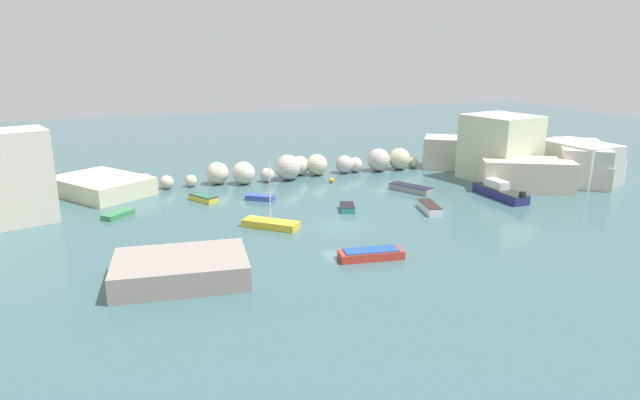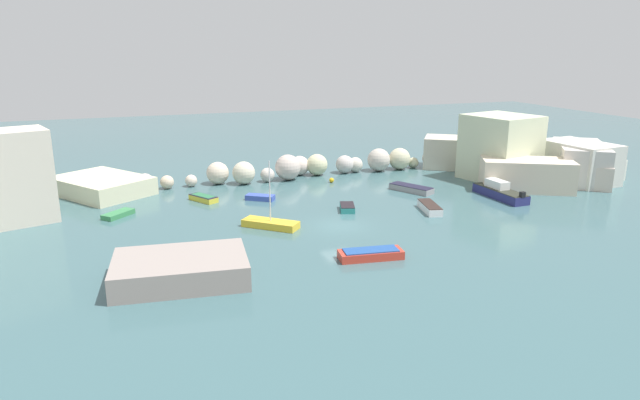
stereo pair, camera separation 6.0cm
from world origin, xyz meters
The scene contains 15 objects.
cove_water centered at (0.00, 0.00, 0.00)m, with size 160.00×160.00×0.00m, color #3D6167.
cliff_headland_right centered at (26.20, 7.58, 2.15)m, with size 19.86×19.11×6.83m.
rock_breakwater centered at (3.96, 17.28, 1.13)m, with size 34.18×4.20×2.70m.
stone_dock centered at (-13.07, -6.71, 0.76)m, with size 7.94×5.38×1.53m, color gray.
channel_buoy centered at (4.74, 13.89, 0.25)m, with size 0.51×0.51×0.51m, color gold.
moored_boat_0 centered at (-0.65, -7.29, 0.31)m, with size 4.48×2.07×0.65m.
moored_boat_1 centered at (10.73, 7.73, 0.30)m, with size 3.26×4.54×0.60m.
moored_boat_2 centered at (-3.95, 9.76, 0.24)m, with size 2.76×2.37×0.48m.
moored_boat_3 centered at (17.38, 2.84, 0.57)m, with size 1.88×6.24×1.60m.
moored_boat_4 centered at (2.29, 3.79, 0.27)m, with size 1.85×2.50×0.54m.
moored_boat_5 centered at (8.88, 1.15, 0.34)m, with size 1.99×3.81×0.68m.
moored_boat_6 centered at (-12.48, -5.81, 0.33)m, with size 2.47×3.71×0.65m.
moored_boat_7 centered at (-16.41, 8.71, 0.21)m, with size 2.79×2.75×0.41m.
moored_boat_8 centered at (-8.94, 11.20, 0.29)m, with size 2.44×3.09×0.55m.
moored_boat_9 centered at (-5.20, 1.52, 0.32)m, with size 4.30×4.10×5.32m.
Camera 2 is at (-16.08, -39.57, 13.88)m, focal length 31.76 mm.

